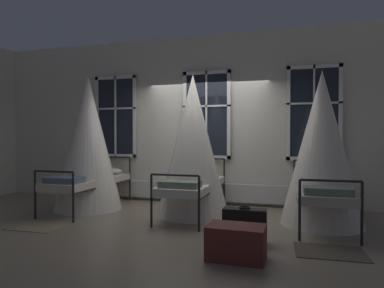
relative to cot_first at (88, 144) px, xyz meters
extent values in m
plane|color=gray|center=(2.06, 0.08, -1.23)|extent=(19.44, 19.44, 0.00)
cube|color=beige|center=(2.06, 1.21, 0.51)|extent=(9.88, 0.10, 3.50)
cube|color=black|center=(-0.02, 1.10, 0.60)|extent=(1.00, 0.02, 1.81)
cube|color=silver|center=(-0.02, 1.10, -0.27)|extent=(1.00, 0.06, 0.07)
cube|color=silver|center=(-0.02, 1.10, 1.47)|extent=(1.00, 0.06, 0.07)
cube|color=silver|center=(-0.48, 1.10, 0.60)|extent=(0.07, 0.06, 1.81)
cube|color=silver|center=(0.45, 1.10, 0.60)|extent=(0.07, 0.06, 1.81)
cube|color=silver|center=(-0.02, 1.10, 0.60)|extent=(0.04, 0.06, 1.81)
cube|color=silver|center=(-0.02, 1.10, 0.78)|extent=(1.00, 0.06, 0.04)
cube|color=black|center=(2.06, 1.10, 0.60)|extent=(1.00, 0.02, 1.81)
cube|color=silver|center=(2.06, 1.10, -0.27)|extent=(1.00, 0.06, 0.07)
cube|color=silver|center=(2.06, 1.10, 1.47)|extent=(1.00, 0.06, 0.07)
cube|color=silver|center=(1.60, 1.10, 0.60)|extent=(0.07, 0.06, 1.81)
cube|color=silver|center=(2.53, 1.10, 0.60)|extent=(0.07, 0.06, 1.81)
cube|color=silver|center=(2.06, 1.10, 0.60)|extent=(0.04, 0.06, 1.81)
cube|color=silver|center=(2.06, 1.10, 0.78)|extent=(1.00, 0.06, 0.04)
cube|color=black|center=(4.15, 1.10, 0.60)|extent=(1.00, 0.02, 1.81)
cube|color=silver|center=(4.15, 1.10, -0.27)|extent=(1.00, 0.06, 0.07)
cube|color=silver|center=(4.15, 1.10, 1.47)|extent=(1.00, 0.06, 0.07)
cube|color=silver|center=(3.68, 1.10, 0.60)|extent=(0.07, 0.06, 1.81)
cube|color=silver|center=(4.61, 1.10, 0.60)|extent=(0.07, 0.06, 1.81)
cube|color=silver|center=(4.15, 1.10, 0.60)|extent=(0.04, 0.06, 1.81)
cube|color=silver|center=(4.15, 1.10, 0.78)|extent=(1.00, 0.06, 0.04)
cube|color=silver|center=(2.06, 1.08, -0.98)|extent=(4.76, 0.10, 0.36)
cylinder|color=black|center=(-0.35, 0.97, -0.77)|extent=(0.04, 0.04, 0.94)
cylinder|color=black|center=(0.39, 0.95, -0.77)|extent=(0.04, 0.04, 0.94)
cylinder|color=black|center=(-0.39, -0.96, -0.83)|extent=(0.04, 0.04, 0.81)
cylinder|color=black|center=(0.35, -0.97, -0.83)|extent=(0.04, 0.04, 0.81)
cylinder|color=black|center=(-0.37, 0.01, -0.78)|extent=(0.07, 1.93, 0.03)
cylinder|color=black|center=(0.37, -0.01, -0.78)|extent=(0.07, 1.93, 0.03)
cylinder|color=black|center=(0.02, 0.96, -0.30)|extent=(0.75, 0.05, 0.03)
cylinder|color=black|center=(-0.02, -0.97, -0.43)|extent=(0.75, 0.05, 0.03)
cube|color=beige|center=(0.00, 0.00, -0.71)|extent=(0.81, 1.96, 0.13)
ellipsoid|color=silver|center=(0.01, 0.72, -0.58)|extent=(0.59, 0.41, 0.14)
cube|color=slate|center=(-0.01, -0.71, -0.60)|extent=(0.63, 0.37, 0.10)
cone|color=silver|center=(0.00, 0.00, 0.04)|extent=(1.27, 1.27, 2.55)
cylinder|color=black|center=(1.70, 1.02, -0.77)|extent=(0.04, 0.04, 0.94)
cylinder|color=black|center=(2.45, 1.01, -0.77)|extent=(0.04, 0.04, 0.94)
cylinder|color=black|center=(1.68, -0.91, -0.83)|extent=(0.04, 0.04, 0.81)
cylinder|color=black|center=(2.43, -0.92, -0.83)|extent=(0.04, 0.04, 0.81)
cylinder|color=black|center=(1.69, 0.05, -0.78)|extent=(0.05, 1.93, 0.03)
cylinder|color=black|center=(2.44, 0.04, -0.78)|extent=(0.05, 1.93, 0.03)
cylinder|color=black|center=(2.08, 1.01, -0.30)|extent=(0.75, 0.04, 0.03)
cylinder|color=black|center=(2.06, -0.92, -0.43)|extent=(0.75, 0.04, 0.03)
cube|color=silver|center=(2.07, 0.05, -0.71)|extent=(0.79, 1.96, 0.13)
ellipsoid|color=beige|center=(2.07, 0.77, -0.58)|extent=(0.58, 0.41, 0.14)
cube|color=slate|center=(2.06, -0.66, -0.60)|extent=(0.63, 0.37, 0.10)
cone|color=silver|center=(2.07, 0.05, 0.00)|extent=(1.27, 1.27, 2.47)
cylinder|color=black|center=(3.79, 0.94, -0.77)|extent=(0.04, 0.04, 0.94)
cylinder|color=black|center=(4.54, 0.95, -0.77)|extent=(0.04, 0.04, 0.94)
cylinder|color=black|center=(3.82, -0.99, -0.83)|extent=(0.04, 0.04, 0.81)
cylinder|color=black|center=(4.56, -0.98, -0.83)|extent=(0.04, 0.04, 0.81)
cylinder|color=black|center=(3.80, -0.02, -0.78)|extent=(0.06, 1.93, 0.03)
cylinder|color=black|center=(4.55, -0.01, -0.78)|extent=(0.06, 1.93, 0.03)
cylinder|color=black|center=(4.17, 0.95, -0.30)|extent=(0.75, 0.04, 0.03)
cylinder|color=black|center=(4.19, -0.98, -0.43)|extent=(0.75, 0.04, 0.03)
cube|color=#B7B2A3|center=(4.18, -0.02, -0.71)|extent=(0.79, 1.96, 0.13)
ellipsoid|color=silver|center=(4.17, 0.71, -0.58)|extent=(0.58, 0.41, 0.14)
cube|color=slate|center=(4.19, -0.72, -0.60)|extent=(0.63, 0.37, 0.10)
cone|color=silver|center=(4.18, -0.02, -0.02)|extent=(1.27, 1.27, 2.42)
cube|color=#8E7A5B|center=(-0.02, -1.35, -1.23)|extent=(0.81, 0.58, 0.01)
cube|color=brown|center=(4.15, -1.35, -1.23)|extent=(0.82, 0.59, 0.01)
cube|color=black|center=(3.13, -1.25, -1.01)|extent=(0.56, 0.20, 0.44)
cube|color=tan|center=(3.13, -1.14, -1.01)|extent=(0.50, 0.02, 0.03)
torus|color=black|center=(3.13, -1.25, -0.78)|extent=(0.15, 0.15, 0.02)
cube|color=#5B231E|center=(3.11, -1.87, -1.04)|extent=(0.66, 0.43, 0.38)
camera|label=1|loc=(3.63, -5.55, 0.12)|focal=30.97mm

